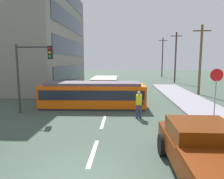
{
  "coord_description": "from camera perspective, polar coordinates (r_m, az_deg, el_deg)",
  "views": [
    {
      "loc": [
        1.14,
        -5.45,
        3.51
      ],
      "look_at": [
        0.32,
        9.17,
        1.45
      ],
      "focal_mm": 33.28,
      "sensor_mm": 36.0,
      "label": 1
    }
  ],
  "objects": [
    {
      "name": "pickup_truck_parked",
      "position": [
        7.02,
        24.55,
        -15.44
      ],
      "size": [
        2.29,
        5.01,
        1.55
      ],
      "color": "#632205",
      "rests_on": "ground"
    },
    {
      "name": "utility_pole_mid",
      "position": [
        23.21,
        23.13,
        7.85
      ],
      "size": [
        1.8,
        0.24,
        7.05
      ],
      "color": "brown",
      "rests_on": "ground"
    },
    {
      "name": "ground_plane",
      "position": [
        15.89,
        -1.0,
        -4.75
      ],
      "size": [
        120.0,
        120.0,
        0.0
      ],
      "primitive_type": "plane",
      "color": "#3D4E41"
    },
    {
      "name": "parked_sedan_mid",
      "position": [
        20.41,
        -15.08,
        -0.39
      ],
      "size": [
        2.0,
        4.44,
        1.19
      ],
      "color": "beige",
      "rests_on": "ground"
    },
    {
      "name": "lane_stripe_2",
      "position": [
        12.03,
        -2.41,
        -8.92
      ],
      "size": [
        0.16,
        2.4,
        0.01
      ],
      "primitive_type": "cube",
      "color": "silver",
      "rests_on": "ground"
    },
    {
      "name": "corner_building",
      "position": [
        31.46,
        -27.62,
        12.39
      ],
      "size": [
        18.0,
        17.36,
        12.8
      ],
      "color": "gray",
      "rests_on": "ground"
    },
    {
      "name": "traffic_light_mast",
      "position": [
        14.5,
        -21.11,
        6.24
      ],
      "size": [
        2.44,
        0.33,
        4.56
      ],
      "color": "#333333",
      "rests_on": "ground"
    },
    {
      "name": "streetcar_tram",
      "position": [
        15.58,
        -5.19,
        -1.35
      ],
      "size": [
        7.72,
        2.75,
        1.91
      ],
      "color": "#ED5409",
      "rests_on": "ground"
    },
    {
      "name": "parked_sedan_far",
      "position": [
        26.02,
        -11.96,
        1.47
      ],
      "size": [
        2.08,
        4.06,
        1.19
      ],
      "color": "silver",
      "rests_on": "ground"
    },
    {
      "name": "pedestrian_crossing",
      "position": [
        12.7,
        7.4,
        -3.71
      ],
      "size": [
        0.51,
        0.36,
        1.67
      ],
      "color": "navy",
      "rests_on": "ground"
    },
    {
      "name": "lane_stripe_3",
      "position": [
        21.52,
        0.11,
        -1.36
      ],
      "size": [
        0.16,
        2.4,
        0.01
      ],
      "primitive_type": "cube",
      "color": "silver",
      "rests_on": "ground"
    },
    {
      "name": "lane_stripe_1",
      "position": [
        8.31,
        -5.21,
        -16.94
      ],
      "size": [
        0.16,
        2.4,
        0.01
      ],
      "primitive_type": "cube",
      "color": "silver",
      "rests_on": "ground"
    },
    {
      "name": "utility_pole_distant",
      "position": [
        45.97,
        13.69,
        8.77
      ],
      "size": [
        1.8,
        0.24,
        8.24
      ],
      "color": "brown",
      "rests_on": "ground"
    },
    {
      "name": "lane_stripe_4",
      "position": [
        27.45,
        0.78,
        0.68
      ],
      "size": [
        0.16,
        2.4,
        0.01
      ],
      "primitive_type": "cube",
      "color": "silver",
      "rests_on": "ground"
    },
    {
      "name": "stop_sign",
      "position": [
        13.89,
        26.71,
        1.73
      ],
      "size": [
        0.76,
        0.07,
        2.88
      ],
      "color": "gray",
      "rests_on": "sidewalk_curb_right"
    },
    {
      "name": "city_bus",
      "position": [
        21.59,
        -1.96,
        1.35
      ],
      "size": [
        2.59,
        5.18,
        1.75
      ],
      "color": "#B6BCA8",
      "rests_on": "ground"
    },
    {
      "name": "utility_pole_far",
      "position": [
        34.71,
        17.07,
        8.68
      ],
      "size": [
        1.8,
        0.24,
        7.89
      ],
      "color": "#523435",
      "rests_on": "ground"
    }
  ]
}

